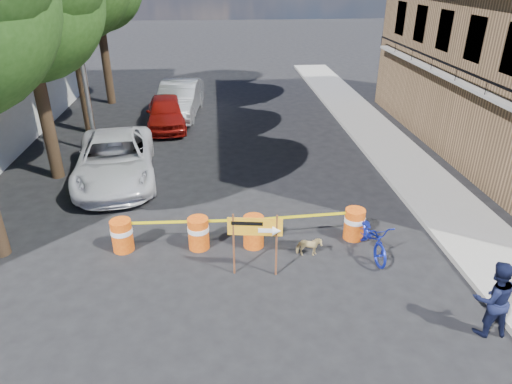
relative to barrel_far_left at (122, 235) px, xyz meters
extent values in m
plane|color=black|center=(3.59, -1.91, -0.47)|extent=(120.00, 120.00, 0.00)
cube|color=gray|center=(9.79, 4.09, -0.40)|extent=(2.40, 40.00, 0.15)
cylinder|color=#332316|center=(-3.21, 5.09, 1.91)|extent=(0.44, 0.44, 4.76)
sphere|color=#254E16|center=(-3.21, 5.09, 5.48)|extent=(5.00, 5.00, 5.00)
sphere|color=#254E16|center=(-3.96, 5.71, 4.80)|extent=(3.50, 3.50, 3.50)
cylinder|color=#332316|center=(-3.21, 10.09, 2.19)|extent=(0.44, 0.44, 5.32)
cylinder|color=#332316|center=(-3.21, 15.09, 1.99)|extent=(0.44, 0.44, 4.93)
cylinder|color=gray|center=(-2.41, 7.59, 3.53)|extent=(0.16, 0.16, 8.00)
cylinder|color=#D43E0C|center=(0.00, 0.00, -0.02)|extent=(0.56, 0.56, 0.90)
cylinder|color=white|center=(0.00, 0.00, 0.13)|extent=(0.58, 0.58, 0.14)
cylinder|color=#D43E0C|center=(2.03, -0.07, -0.02)|extent=(0.56, 0.56, 0.90)
cylinder|color=white|center=(2.03, -0.07, 0.13)|extent=(0.58, 0.58, 0.14)
cylinder|color=#D43E0C|center=(3.52, -0.11, -0.02)|extent=(0.56, 0.56, 0.90)
cylinder|color=white|center=(3.52, -0.11, 0.13)|extent=(0.58, 0.58, 0.14)
cylinder|color=#D43E0C|center=(6.35, 0.05, -0.02)|extent=(0.56, 0.56, 0.90)
cylinder|color=white|center=(6.35, 0.05, 0.13)|extent=(0.58, 0.58, 0.14)
cylinder|color=#592D19|center=(2.94, -1.31, 0.38)|extent=(0.05, 0.05, 1.69)
cylinder|color=#592D19|center=(3.96, -1.46, 0.38)|extent=(0.05, 0.05, 1.69)
cube|color=orange|center=(3.45, -1.39, 0.89)|extent=(1.31, 0.22, 0.47)
cube|color=white|center=(3.71, -1.44, 0.81)|extent=(0.37, 0.06, 0.11)
cone|color=white|center=(3.96, -1.48, 0.81)|extent=(0.24, 0.27, 0.24)
cube|color=black|center=(3.26, -1.38, 0.99)|extent=(0.75, 0.12, 0.09)
imported|color=black|center=(8.09, -3.80, 0.39)|extent=(0.86, 0.69, 1.73)
imported|color=#1422A8|center=(6.58, -0.71, 0.52)|extent=(0.78, 1.10, 1.98)
imported|color=#D2BA78|center=(4.93, -0.72, -0.19)|extent=(0.68, 0.35, 0.56)
imported|color=white|center=(-0.99, 4.64, 0.32)|extent=(3.36, 6.00, 1.58)
imported|color=maroon|center=(0.27, 10.49, 0.27)|extent=(2.13, 4.49, 1.48)
imported|color=#A7A9AE|center=(0.79, 12.33, 0.39)|extent=(2.34, 5.39, 1.72)
camera|label=1|loc=(2.66, -10.65, 6.44)|focal=32.00mm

